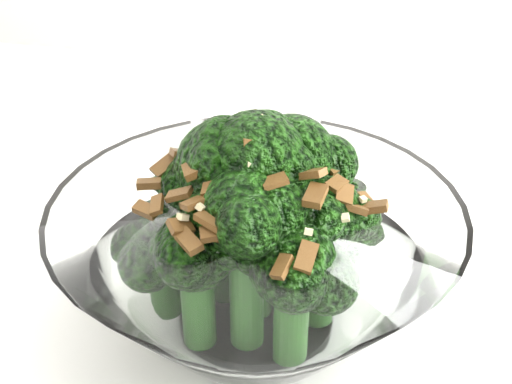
# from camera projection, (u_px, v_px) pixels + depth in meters

# --- Properties ---
(table) EXTENTS (1.23, 0.84, 0.75)m
(table) POSITION_uv_depth(u_px,v_px,m) (138.00, 331.00, 0.56)
(table) COLOR white
(table) RESTS_ON ground
(broccoli_dish) EXTENTS (0.25, 0.25, 0.15)m
(broccoli_dish) POSITION_uv_depth(u_px,v_px,m) (256.00, 252.00, 0.44)
(broccoli_dish) COLOR white
(broccoli_dish) RESTS_ON table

